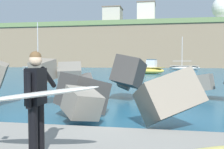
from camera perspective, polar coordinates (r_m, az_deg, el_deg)
name	(u,v)px	position (r m, az deg, el deg)	size (l,w,h in m)	color
ground_plane	(123,120)	(8.31, 2.33, -9.90)	(400.00, 400.00, 0.00)	#235B7A
breakwater_jetty	(98,82)	(10.21, -2.96, -1.70)	(30.70, 8.01, 2.37)	#3D3A38
surfer_with_board	(35,97)	(4.39, -16.36, -4.73)	(2.09, 1.15, 1.78)	black
boat_near_left	(36,68)	(45.45, -16.10, 1.27)	(4.15, 4.37, 8.18)	white
boat_near_centre	(184,68)	(52.72, 15.38, 1.46)	(5.96, 2.27, 6.47)	beige
boat_mid_left	(150,69)	(36.82, 8.17, 1.15)	(4.50, 2.96, 2.04)	#EAC64C
boat_mid_centre	(127,66)	(49.63, 3.32, 1.77)	(4.44, 5.02, 2.40)	beige
headland_bluff	(132,47)	(84.96, 4.39, 5.95)	(101.31, 35.00, 12.27)	#847056
radar_dome	(223,11)	(95.80, 22.91, 12.57)	(7.19, 7.19, 10.44)	silver
station_building_west	(113,17)	(80.61, 0.18, 12.41)	(5.45, 6.37, 5.35)	#B2ADA3
station_building_central	(146,14)	(79.04, 7.46, 12.86)	(5.15, 7.13, 6.14)	beige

